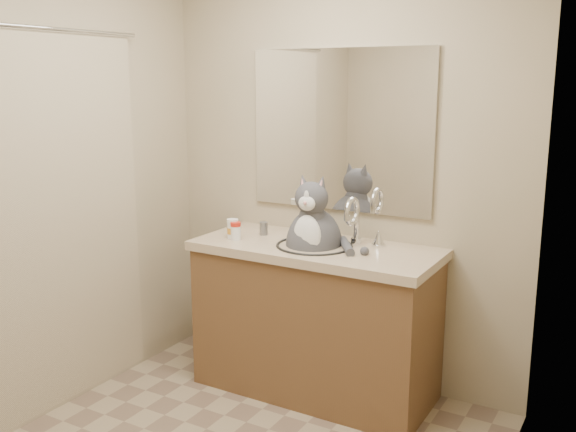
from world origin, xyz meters
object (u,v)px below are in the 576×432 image
object	(u,v)px
cat	(314,239)
pill_bottle_redcap	(236,231)
grey_canister	(264,228)
pill_bottle_orange	(233,229)

from	to	relation	value
cat	pill_bottle_redcap	xyz separation A→B (m)	(-0.43, -0.11, 0.02)
pill_bottle_redcap	grey_canister	bearing A→B (deg)	66.61
cat	pill_bottle_orange	size ratio (longest dim) A/B	5.46
grey_canister	pill_bottle_redcap	bearing A→B (deg)	-113.39
pill_bottle_redcap	grey_canister	world-z (taller)	pill_bottle_redcap
pill_bottle_redcap	grey_canister	xyz separation A→B (m)	(0.08, 0.17, -0.01)
pill_bottle_redcap	pill_bottle_orange	world-z (taller)	pill_bottle_orange
pill_bottle_redcap	pill_bottle_orange	xyz separation A→B (m)	(-0.03, 0.02, 0.00)
pill_bottle_orange	cat	bearing A→B (deg)	11.26
cat	pill_bottle_redcap	distance (m)	0.45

